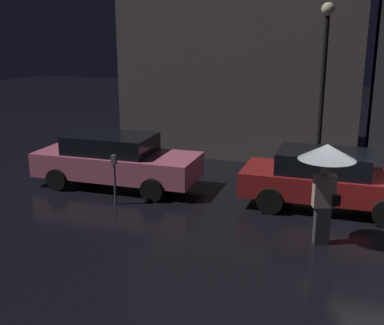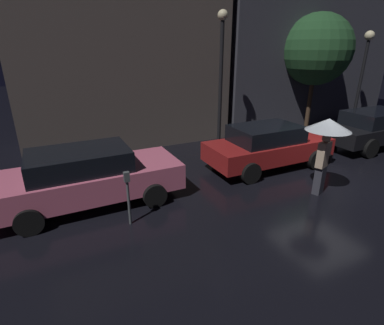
{
  "view_description": "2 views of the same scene",
  "coord_description": "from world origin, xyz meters",
  "px_view_note": "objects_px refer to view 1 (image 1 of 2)",
  "views": [
    {
      "loc": [
        -0.84,
        -10.13,
        4.2
      ],
      "look_at": [
        -4.24,
        0.09,
        1.25
      ],
      "focal_mm": 45.0,
      "sensor_mm": 36.0,
      "label": 1
    },
    {
      "loc": [
        -7.49,
        -5.86,
        3.78
      ],
      "look_at": [
        -4.4,
        0.61,
        0.98
      ],
      "focal_mm": 28.0,
      "sensor_mm": 36.0,
      "label": 2
    }
  ],
  "objects_px": {
    "street_lamp_near": "(324,70)",
    "parked_car_pink": "(116,160)",
    "pedestrian_with_umbrella": "(326,164)",
    "parking_meter": "(115,174)",
    "parked_car_red": "(328,179)"
  },
  "relations": [
    {
      "from": "street_lamp_near",
      "to": "parked_car_pink",
      "type": "bearing_deg",
      "value": -154.56
    },
    {
      "from": "parked_car_red",
      "to": "street_lamp_near",
      "type": "bearing_deg",
      "value": 99.88
    },
    {
      "from": "parked_car_pink",
      "to": "pedestrian_with_umbrella",
      "type": "relative_size",
      "value": 2.17
    },
    {
      "from": "parked_car_red",
      "to": "parking_meter",
      "type": "relative_size",
      "value": 3.26
    },
    {
      "from": "parked_car_pink",
      "to": "parking_meter",
      "type": "bearing_deg",
      "value": -64.73
    },
    {
      "from": "pedestrian_with_umbrella",
      "to": "parked_car_pink",
      "type": "bearing_deg",
      "value": 139.83
    },
    {
      "from": "pedestrian_with_umbrella",
      "to": "street_lamp_near",
      "type": "height_order",
      "value": "street_lamp_near"
    },
    {
      "from": "parked_car_pink",
      "to": "parking_meter",
      "type": "relative_size",
      "value": 3.55
    },
    {
      "from": "parking_meter",
      "to": "street_lamp_near",
      "type": "distance_m",
      "value": 6.45
    },
    {
      "from": "parked_car_pink",
      "to": "pedestrian_with_umbrella",
      "type": "bearing_deg",
      "value": -21.04
    },
    {
      "from": "parked_car_red",
      "to": "pedestrian_with_umbrella",
      "type": "xyz_separation_m",
      "value": [
        0.03,
        -2.18,
        0.94
      ]
    },
    {
      "from": "pedestrian_with_umbrella",
      "to": "parking_meter",
      "type": "bearing_deg",
      "value": 151.93
    },
    {
      "from": "street_lamp_near",
      "to": "parked_car_red",
      "type": "bearing_deg",
      "value": -80.23
    },
    {
      "from": "parked_car_pink",
      "to": "pedestrian_with_umbrella",
      "type": "height_order",
      "value": "pedestrian_with_umbrella"
    },
    {
      "from": "parked_car_pink",
      "to": "parking_meter",
      "type": "xyz_separation_m",
      "value": [
        0.68,
        -1.38,
        0.03
      ]
    }
  ]
}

